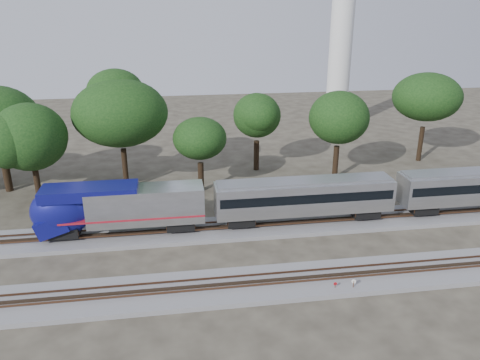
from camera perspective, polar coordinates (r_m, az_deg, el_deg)
name	(u,v)px	position (r m, az deg, el deg)	size (l,w,h in m)	color
ground	(230,262)	(40.63, -1.21, -10.00)	(160.00, 160.00, 0.00)	#383328
track_far	(222,229)	(45.77, -2.20, -5.99)	(160.00, 5.00, 0.73)	slate
track_near	(237,286)	(37.16, -0.39, -12.83)	(160.00, 5.00, 0.73)	slate
switch_stand_red	(335,286)	(37.29, 11.52, -12.52)	(0.27, 0.05, 0.87)	#512D19
switch_stand_white	(354,284)	(37.57, 13.67, -12.20)	(0.33, 0.14, 1.08)	#512D19
switch_lever	(308,296)	(36.52, 8.29, -13.83)	(0.50, 0.30, 0.30)	#512D19
tree_2	(30,137)	(54.30, -24.24, 4.78)	(7.71, 7.71, 10.88)	black
tree_3	(120,113)	(55.26, -14.40, 7.90)	(9.32, 9.32, 13.14)	black
tree_4	(200,139)	(53.70, -4.93, 5.06)	(6.51, 6.51, 9.18)	black
tree_5	(257,116)	(60.62, 2.08, 7.86)	(7.49, 7.49, 10.56)	black
tree_6	(339,118)	(58.49, 11.97, 7.45)	(7.98, 7.98, 11.26)	black
tree_7	(427,97)	(68.92, 21.83, 9.37)	(9.16, 9.16, 12.92)	black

